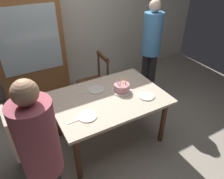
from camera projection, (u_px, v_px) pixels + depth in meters
name	position (u px, v px, depth m)	size (l,w,h in m)	color
ground	(109.00, 137.00, 3.20)	(6.40, 6.40, 0.00)	#9E9384
back_wall	(60.00, 21.00, 3.84)	(6.40, 0.10, 2.60)	silver
dining_table	(109.00, 102.00, 2.84)	(1.47, 1.03, 0.75)	beige
birthday_cake	(122.00, 88.00, 2.88)	(0.28, 0.28, 0.18)	silver
plate_near_celebrant	(88.00, 116.00, 2.45)	(0.22, 0.22, 0.01)	silver
plate_far_side	(96.00, 90.00, 2.92)	(0.22, 0.22, 0.01)	silver
plate_near_guest	(146.00, 96.00, 2.80)	(0.22, 0.22, 0.01)	silver
fork_near_celebrant	(75.00, 121.00, 2.38)	(0.18, 0.02, 0.01)	silver
fork_far_side	(86.00, 93.00, 2.85)	(0.18, 0.02, 0.01)	silver
chair_spindle_back	(94.00, 83.00, 3.63)	(0.46, 0.46, 0.95)	#56331E
chair_upholstered	(23.00, 139.00, 2.45)	(0.47, 0.46, 0.95)	tan
person_celebrant	(42.00, 156.00, 1.72)	(0.32, 0.32, 1.68)	#262328
person_guest	(151.00, 45.00, 3.63)	(0.32, 0.32, 1.75)	#262328
china_cabinet	(30.00, 51.00, 3.55)	(1.10, 0.45, 1.90)	brown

